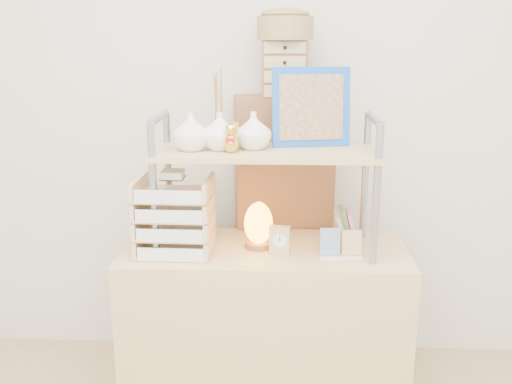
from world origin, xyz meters
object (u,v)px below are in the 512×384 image
cabinet (282,235)px  salt_lamp (258,225)px  letter_tray (175,220)px  desk (265,328)px

cabinet → salt_lamp: (-0.10, -0.36, 0.18)m
cabinet → letter_tray: (-0.44, -0.43, 0.21)m
letter_tray → salt_lamp: 0.35m
cabinet → letter_tray: bearing=-143.8°
cabinet → letter_tray: cabinet is taller
desk → cabinet: size_ratio=0.89×
letter_tray → salt_lamp: (0.34, 0.07, -0.04)m
desk → salt_lamp: salt_lamp is taller
cabinet → letter_tray: size_ratio=3.87×
letter_tray → salt_lamp: bearing=11.3°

